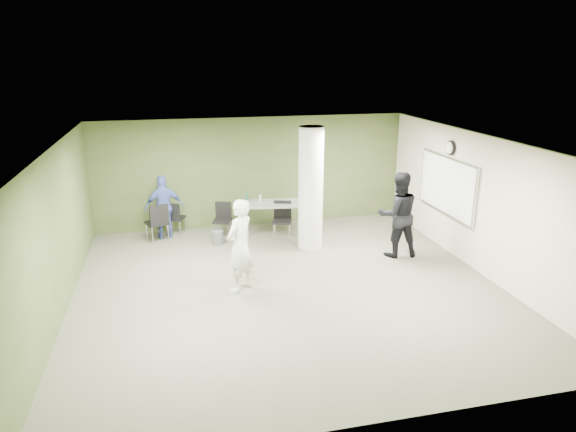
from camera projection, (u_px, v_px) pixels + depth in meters
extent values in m
plane|color=#575544|center=(288.00, 287.00, 9.93)|extent=(8.00, 8.00, 0.00)
plane|color=white|center=(288.00, 143.00, 9.08)|extent=(8.00, 8.00, 0.00)
cube|color=#3A4E24|center=(253.00, 172.00, 13.22)|extent=(8.00, 2.80, 0.02)
cube|color=#3A4E24|center=(57.00, 234.00, 8.64)|extent=(0.02, 8.00, 2.80)
cube|color=beige|center=(480.00, 204.00, 10.37)|extent=(0.02, 8.00, 2.80)
cylinder|color=silver|center=(311.00, 189.00, 11.58)|extent=(0.56, 0.56, 2.80)
cube|color=silver|center=(447.00, 186.00, 11.44)|extent=(0.04, 2.30, 1.30)
cube|color=white|center=(446.00, 186.00, 11.44)|extent=(0.02, 2.20, 1.20)
cylinder|color=black|center=(450.00, 148.00, 11.18)|extent=(0.05, 0.32, 0.32)
cylinder|color=white|center=(449.00, 148.00, 11.18)|extent=(0.02, 0.26, 0.26)
cube|color=gray|center=(272.00, 203.00, 12.59)|extent=(1.82, 1.03, 0.04)
cylinder|color=silver|center=(241.00, 224.00, 12.38)|extent=(0.04, 0.04, 0.78)
cylinder|color=silver|center=(305.00, 223.00, 12.47)|extent=(0.04, 0.04, 0.78)
cylinder|color=silver|center=(241.00, 216.00, 12.96)|extent=(0.04, 0.04, 0.78)
cylinder|color=silver|center=(303.00, 215.00, 13.05)|extent=(0.04, 0.04, 0.78)
cylinder|color=#1B5330|center=(246.00, 197.00, 12.65)|extent=(0.07, 0.07, 0.25)
cylinder|color=#B2B2B7|center=(260.00, 198.00, 12.66)|extent=(0.06, 0.06, 0.18)
cylinder|color=#4C4C4C|center=(218.00, 238.00, 12.11)|extent=(0.28, 0.28, 0.32)
cube|color=black|center=(157.00, 223.00, 12.22)|extent=(0.61, 0.61, 0.05)
cube|color=black|center=(159.00, 215.00, 11.97)|extent=(0.44, 0.20, 0.46)
cylinder|color=silver|center=(162.00, 229.00, 12.55)|extent=(0.02, 0.02, 0.44)
cylinder|color=silver|center=(147.00, 232.00, 12.34)|extent=(0.02, 0.02, 0.44)
cylinder|color=silver|center=(168.00, 233.00, 12.24)|extent=(0.02, 0.02, 0.44)
cylinder|color=silver|center=(153.00, 236.00, 12.03)|extent=(0.02, 0.02, 0.44)
cube|color=black|center=(176.00, 218.00, 12.76)|extent=(0.55, 0.55, 0.05)
cube|color=black|center=(172.00, 212.00, 12.51)|extent=(0.38, 0.19, 0.41)
cylinder|color=silver|center=(185.00, 224.00, 12.95)|extent=(0.02, 0.02, 0.39)
cylinder|color=silver|center=(172.00, 224.00, 13.01)|extent=(0.02, 0.02, 0.39)
cylinder|color=silver|center=(180.00, 229.00, 12.63)|extent=(0.02, 0.02, 0.39)
cylinder|color=silver|center=(167.00, 228.00, 12.69)|extent=(0.02, 0.02, 0.39)
cube|color=black|center=(222.00, 221.00, 12.52)|extent=(0.53, 0.53, 0.05)
cube|color=black|center=(223.00, 210.00, 12.64)|extent=(0.39, 0.16, 0.41)
cylinder|color=silver|center=(214.00, 231.00, 12.44)|extent=(0.02, 0.02, 0.39)
cylinder|color=silver|center=(228.00, 232.00, 12.41)|extent=(0.02, 0.02, 0.39)
cylinder|color=silver|center=(217.00, 227.00, 12.77)|extent=(0.02, 0.02, 0.39)
cylinder|color=silver|center=(231.00, 227.00, 12.74)|extent=(0.02, 0.02, 0.39)
cube|color=black|center=(282.00, 221.00, 12.42)|extent=(0.56, 0.56, 0.05)
cube|color=black|center=(283.00, 209.00, 12.54)|extent=(0.42, 0.16, 0.44)
cylinder|color=silver|center=(274.00, 232.00, 12.33)|extent=(0.02, 0.02, 0.42)
cylinder|color=silver|center=(289.00, 233.00, 12.31)|extent=(0.02, 0.02, 0.42)
cylinder|color=silver|center=(275.00, 227.00, 12.68)|extent=(0.02, 0.02, 0.42)
cylinder|color=silver|center=(290.00, 228.00, 12.66)|extent=(0.02, 0.02, 0.42)
imported|color=white|center=(240.00, 246.00, 9.54)|extent=(0.77, 0.76, 1.79)
imported|color=black|center=(398.00, 215.00, 11.21)|extent=(0.97, 0.78, 1.90)
imported|color=#4459AA|center=(164.00, 207.00, 12.36)|extent=(0.96, 0.52, 1.56)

